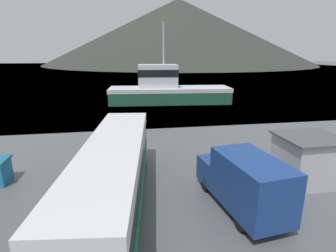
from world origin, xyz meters
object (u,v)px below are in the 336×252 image
fishing_boat (167,89)px  dock_kiosk (308,159)px  delivery_van (244,181)px  small_boat (172,91)px  tour_bus (114,172)px

fishing_boat → dock_kiosk: bearing=13.6°
delivery_van → small_boat: bearing=77.4°
small_boat → fishing_boat: bearing=25.6°
tour_bus → small_boat: tour_bus is taller
dock_kiosk → small_boat: 33.41m
fishing_boat → small_boat: fishing_boat is taller
tour_bus → delivery_van: tour_bus is taller
fishing_boat → tour_bus: bearing=-9.4°
delivery_van → small_boat: (3.14, 35.35, -0.96)m
delivery_van → dock_kiosk: (4.66, 1.99, -0.07)m
dock_kiosk → small_boat: (-1.52, 33.37, -0.89)m
dock_kiosk → small_boat: size_ratio=0.56×
delivery_van → dock_kiosk: 5.07m
delivery_van → small_boat: 35.51m
tour_bus → delivery_van: (5.69, -1.09, -0.38)m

